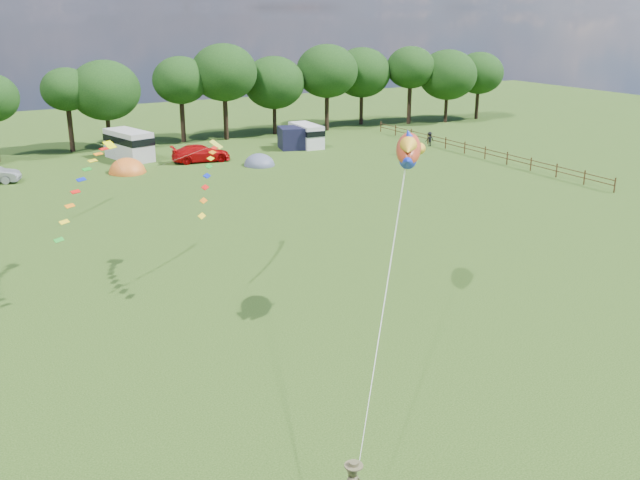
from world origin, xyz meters
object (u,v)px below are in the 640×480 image
campervan_c (129,144)px  car_c (201,153)px  walker_a (407,146)px  tent_orange (128,172)px  fish_kite (408,150)px  walker_b (430,139)px  campervan_d (306,135)px  tent_greyblue (259,165)px

campervan_c → car_c: bearing=-142.2°
campervan_c → walker_a: (24.40, -11.16, -0.56)m
tent_orange → fish_kite: bearing=-84.5°
car_c → walker_b: car_c is taller
tent_orange → walker_b: bearing=-5.2°
campervan_c → walker_a: campervan_c is taller
walker_a → fish_kite: bearing=16.9°
campervan_c → tent_orange: campervan_c is taller
walker_a → walker_b: (4.86, 2.68, -0.17)m
walker_b → walker_a: bearing=30.7°
car_c → campervan_c: (-5.59, 4.36, 0.69)m
campervan_d → tent_orange: size_ratio=1.36×
car_c → tent_greyblue: 5.91m
campervan_c → campervan_d: campervan_c is taller
car_c → tent_greyblue: (4.13, -4.16, -0.77)m
tent_greyblue → walker_b: (19.55, 0.04, 0.73)m
car_c → tent_greyblue: size_ratio=1.68×
tent_orange → walker_a: walker_a is taller
campervan_c → fish_kite: fish_kite is taller
tent_orange → campervan_c: bearing=73.2°
tent_greyblue → fish_kite: fish_kite is taller
tent_orange → tent_greyblue: (11.43, -2.85, 0.00)m
campervan_d → walker_a: 10.94m
campervan_c → walker_a: bearing=-128.8°
tent_greyblue → walker_a: 14.95m
tent_orange → tent_greyblue: tent_orange is taller
tent_orange → campervan_d: bearing=9.5°
car_c → walker_b: 24.03m
tent_orange → walker_a: size_ratio=1.95×
tent_greyblue → walker_a: size_ratio=1.70×
car_c → tent_orange: car_c is taller
tent_greyblue → walker_b: 19.56m
fish_kite → walker_b: (27.47, 33.88, -7.11)m
fish_kite → tent_greyblue: bearing=23.9°
tent_greyblue → fish_kite: bearing=-103.2°
campervan_d → tent_greyblue: bearing=129.6°
tent_orange → tent_greyblue: 11.78m
tent_orange → walker_a: 26.70m
tent_greyblue → walker_b: size_ratio=2.08×
campervan_c → fish_kite: 42.87m
tent_greyblue → fish_kite: size_ratio=0.98×
car_c → walker_a: (18.81, -6.80, 0.13)m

